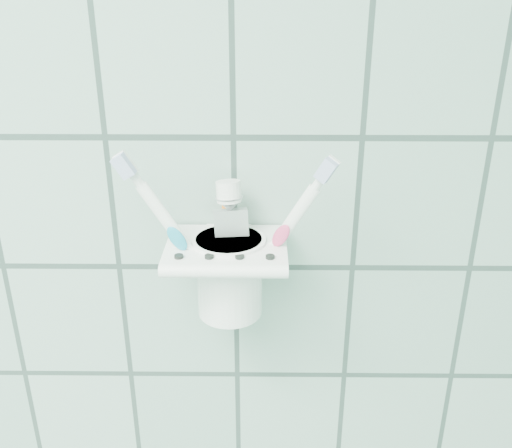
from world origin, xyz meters
TOP-DOWN VIEW (x-y plane):
  - holder_bracket at (0.64, 1.15)m, footprint 0.12×0.10m
  - cup at (0.65, 1.16)m, footprint 0.07×0.07m
  - toothbrush_pink at (0.65, 1.14)m, footprint 0.10×0.02m
  - toothbrush_blue at (0.65, 1.16)m, footprint 0.02×0.08m
  - toothbrush_orange at (0.65, 1.16)m, footprint 0.09×0.04m
  - toothpaste_tube at (0.65, 1.15)m, footprint 0.04×0.03m

SIDE VIEW (x-z plane):
  - cup at x=0.65m, z-range 1.22..1.31m
  - holder_bracket at x=0.64m, z-range 1.28..1.31m
  - toothpaste_tube at x=0.65m, z-range 1.24..1.37m
  - toothbrush_blue at x=0.65m, z-range 1.23..1.42m
  - toothbrush_orange at x=0.65m, z-range 1.23..1.42m
  - toothbrush_pink at x=0.65m, z-range 1.23..1.42m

